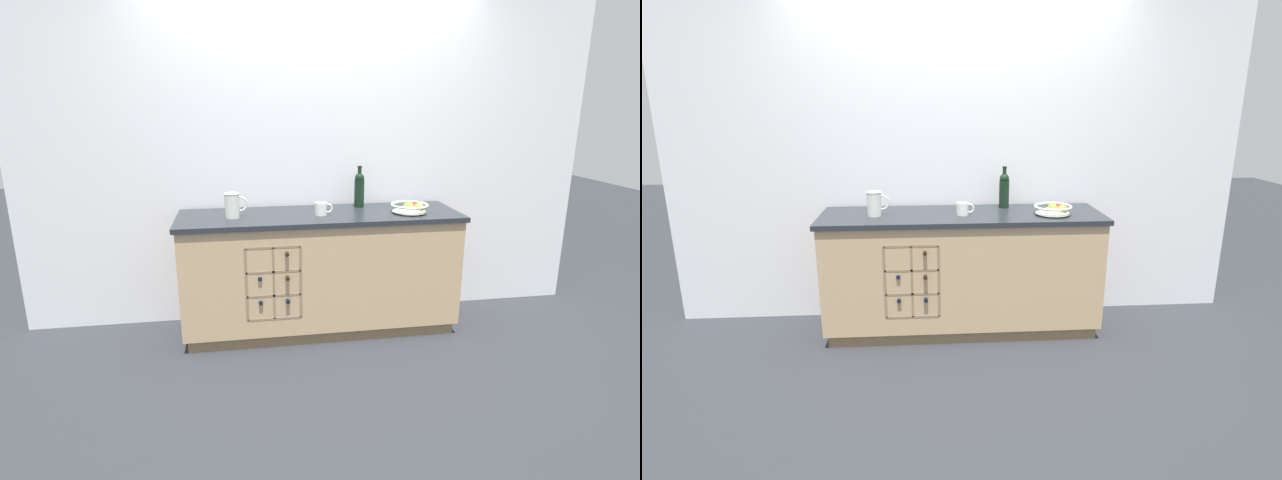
% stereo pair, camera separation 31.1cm
% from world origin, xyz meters
% --- Properties ---
extents(ground_plane, '(14.00, 14.00, 0.00)m').
position_xyz_m(ground_plane, '(0.00, 0.00, 0.00)').
color(ground_plane, '#2D3035').
extents(back_wall, '(4.40, 0.06, 2.55)m').
position_xyz_m(back_wall, '(0.00, 0.35, 1.27)').
color(back_wall, white).
rests_on(back_wall, ground_plane).
extents(kitchen_island, '(2.03, 0.62, 0.90)m').
position_xyz_m(kitchen_island, '(-0.00, -0.00, 0.46)').
color(kitchen_island, '#8B7354').
rests_on(kitchen_island, ground_plane).
extents(fruit_bowl, '(0.27, 0.27, 0.08)m').
position_xyz_m(fruit_bowl, '(0.65, -0.08, 0.94)').
color(fruit_bowl, silver).
rests_on(fruit_bowl, kitchen_island).
extents(white_pitcher, '(0.16, 0.11, 0.17)m').
position_xyz_m(white_pitcher, '(-0.62, -0.02, 0.99)').
color(white_pitcher, silver).
rests_on(white_pitcher, kitchen_island).
extents(ceramic_mug, '(0.12, 0.08, 0.09)m').
position_xyz_m(ceramic_mug, '(0.01, -0.04, 0.95)').
color(ceramic_mug, white).
rests_on(ceramic_mug, kitchen_island).
extents(standing_wine_bottle, '(0.08, 0.08, 0.31)m').
position_xyz_m(standing_wine_bottle, '(0.33, 0.18, 1.04)').
color(standing_wine_bottle, black).
rests_on(standing_wine_bottle, kitchen_island).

